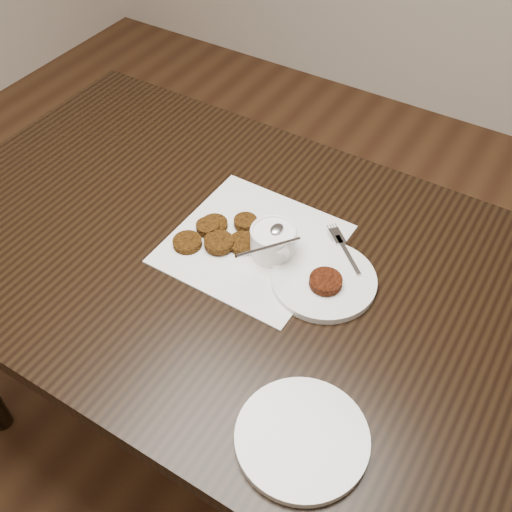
{
  "coord_description": "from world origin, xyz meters",
  "views": [
    {
      "loc": [
        0.51,
        -0.58,
        1.63
      ],
      "look_at": [
        0.1,
        0.09,
        0.8
      ],
      "focal_mm": 42.15,
      "sensor_mm": 36.0,
      "label": 1
    }
  ],
  "objects_px": {
    "table": "(228,353)",
    "plate_empty": "(302,438)",
    "sauce_ramekin": "(273,230)",
    "plate_with_patty": "(324,277)",
    "napkin": "(253,244)"
  },
  "relations": [
    {
      "from": "table",
      "to": "plate_empty",
      "type": "relative_size",
      "value": 6.29
    },
    {
      "from": "sauce_ramekin",
      "to": "plate_with_patty",
      "type": "relative_size",
      "value": 0.62
    },
    {
      "from": "table",
      "to": "plate_with_patty",
      "type": "distance_m",
      "value": 0.45
    },
    {
      "from": "table",
      "to": "napkin",
      "type": "bearing_deg",
      "value": 42.96
    },
    {
      "from": "napkin",
      "to": "sauce_ramekin",
      "type": "relative_size",
      "value": 2.51
    },
    {
      "from": "plate_with_patty",
      "to": "napkin",
      "type": "bearing_deg",
      "value": 174.67
    },
    {
      "from": "napkin",
      "to": "plate_empty",
      "type": "relative_size",
      "value": 1.52
    },
    {
      "from": "table",
      "to": "sauce_ramekin",
      "type": "relative_size",
      "value": 10.44
    },
    {
      "from": "sauce_ramekin",
      "to": "plate_empty",
      "type": "height_order",
      "value": "sauce_ramekin"
    },
    {
      "from": "napkin",
      "to": "plate_with_patty",
      "type": "distance_m",
      "value": 0.17
    },
    {
      "from": "sauce_ramekin",
      "to": "plate_empty",
      "type": "relative_size",
      "value": 0.6
    },
    {
      "from": "plate_with_patty",
      "to": "plate_empty",
      "type": "bearing_deg",
      "value": -68.65
    },
    {
      "from": "sauce_ramekin",
      "to": "table",
      "type": "bearing_deg",
      "value": -155.66
    },
    {
      "from": "table",
      "to": "plate_with_patty",
      "type": "bearing_deg",
      "value": 7.51
    },
    {
      "from": "napkin",
      "to": "plate_with_patty",
      "type": "bearing_deg",
      "value": -5.33
    }
  ]
}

